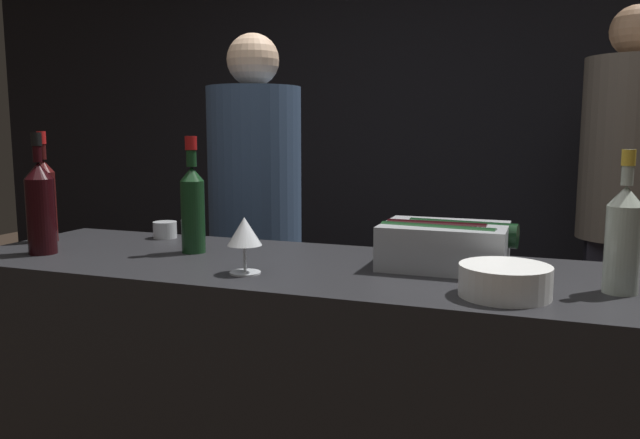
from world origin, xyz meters
The scene contains 12 objects.
wall_back_chalkboard centered at (0.00, 2.40, 1.40)m, with size 6.40×0.06×2.80m.
bar_counter centered at (0.00, 0.31, 0.48)m, with size 2.08×0.62×0.96m.
ice_bin_with_bottles centered at (0.33, 0.40, 1.02)m, with size 0.35×0.25×0.12m.
bowl_white centered at (0.50, 0.15, 1.00)m, with size 0.20×0.20×0.07m.
wine_glass centered at (-0.13, 0.15, 1.06)m, with size 0.09×0.09×0.14m.
candle_votive centered at (-0.63, 0.54, 0.99)m, with size 0.08×0.08×0.06m.
red_wine_bottle_tall centered at (-0.96, 0.35, 1.10)m, with size 0.07×0.07×0.36m.
red_wine_bottle_black_foil centered at (-0.81, 0.18, 1.10)m, with size 0.08×0.08×0.36m.
rose_wine_bottle centered at (0.74, 0.27, 1.09)m, with size 0.08×0.08×0.32m.
red_wine_bottle_burgundy centered at (-0.40, 0.35, 1.10)m, with size 0.07×0.07×0.34m.
person_in_hoodie centered at (0.89, 1.73, 1.02)m, with size 0.39×0.39×1.84m.
person_blond_tee centered at (-0.55, 1.06, 0.94)m, with size 0.38×0.38×1.70m.
Camera 1 is at (0.58, -1.24, 1.32)m, focal length 35.00 mm.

